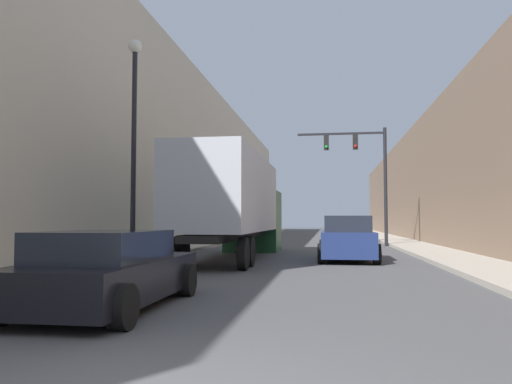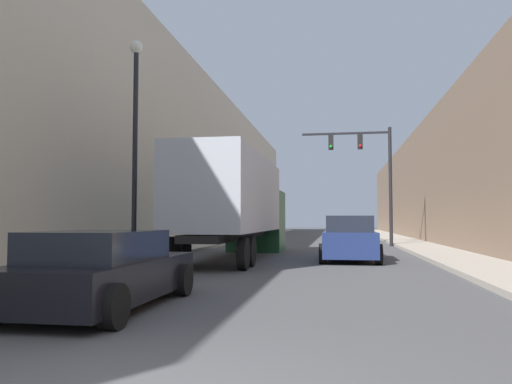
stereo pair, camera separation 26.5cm
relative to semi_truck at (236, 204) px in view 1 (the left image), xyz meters
name	(u,v)px [view 1 (the left image)]	position (x,y,z in m)	size (l,w,h in m)	color
sidewalk_right	(401,242)	(8.34, 14.20, -2.10)	(2.41, 80.00, 0.15)	#B2A899
sidewalk_left	(218,241)	(-3.93, 14.20, -2.10)	(2.41, 80.00, 0.15)	#B2A899
building_right	(467,181)	(12.54, 14.20, 1.89)	(6.00, 80.00, 8.12)	#846B56
building_left	(160,158)	(-8.14, 14.20, 3.77)	(6.00, 80.00, 11.88)	beige
semi_truck	(236,204)	(0.00, 0.00, 0.00)	(2.54, 11.92, 3.87)	#B2B7C1
sedan_car	(108,271)	(-0.06, -11.47, -1.53)	(2.12, 4.42, 1.32)	black
suv_car	(347,239)	(4.35, -0.38, -1.38)	(2.13, 4.86, 1.67)	navy
traffic_signal_gantry	(366,166)	(5.87, 10.34, 2.55)	(5.23, 0.35, 6.97)	black
street_lamp	(134,122)	(-2.58, -4.26, 2.54)	(0.44, 0.44, 7.44)	black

